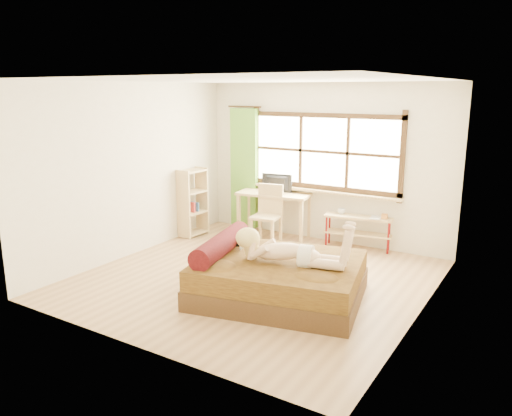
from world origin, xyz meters
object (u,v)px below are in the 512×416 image
Objects in this scene: chair at (268,211)px; pipe_shelf at (359,225)px; bookshelf at (193,202)px; bed at (275,277)px; woman at (289,240)px; kitten at (236,240)px; desk at (274,199)px.

chair reaches higher than pipe_shelf.
bookshelf reaches higher than chair.
bed is 0.57m from woman.
bed is at bearing 156.21° from woman.
desk is (-0.69, 2.24, 0.07)m from kitten.
pipe_shelf is at bearing 19.43° from bookshelf.
bed is 2.39m from chair.
bookshelf is (-1.97, 1.54, -0.01)m from kitten.
woman is at bearing -23.79° from bed.
pipe_shelf is at bearing 57.55° from kitten.
bookshelf is at bearing 136.58° from woman.
bed is 7.68× the size of kitten.
desk is (-1.56, 2.39, -0.11)m from woman.
woman is 0.90m from kitten.
chair reaches higher than desk.
kitten is at bearing -119.57° from pipe_shelf.
desk is 1.46m from bookshelf.
bed is 1.92× the size of bookshelf.
woman is at bearing -62.12° from chair.
bookshelf reaches higher than desk.
woman is at bearing -27.55° from bookshelf.
bookshelf is at bearing -174.07° from chair.
kitten is (-0.87, 0.15, -0.18)m from woman.
desk is at bearing 107.44° from bed.
bed reaches higher than pipe_shelf.
pipe_shelf is (1.54, 0.12, -0.29)m from desk.
bookshelf reaches higher than kitten.
bookshelf is (-2.82, -0.82, 0.21)m from pipe_shelf.
chair is (0.09, -0.36, -0.14)m from desk.
pipe_shelf is 2.95m from bookshelf.
bed is at bearing -65.46° from chair.
kitten is at bearing -80.92° from desk.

